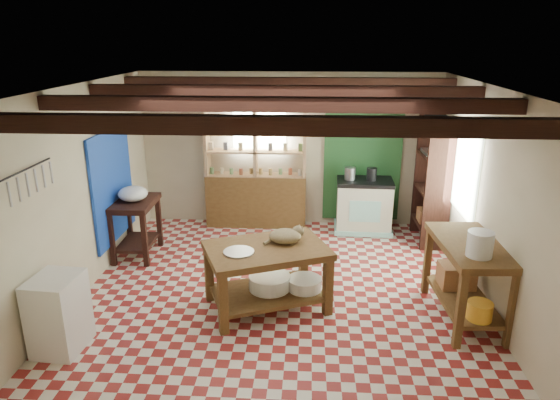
# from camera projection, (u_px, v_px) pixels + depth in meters

# --- Properties ---
(floor) EXTENTS (5.00, 5.00, 0.02)m
(floor) POSITION_uv_depth(u_px,v_px,m) (280.00, 290.00, 6.53)
(floor) COLOR maroon
(floor) RESTS_ON ground
(ceiling) EXTENTS (5.00, 5.00, 0.02)m
(ceiling) POSITION_uv_depth(u_px,v_px,m) (280.00, 86.00, 5.71)
(ceiling) COLOR #3F3F43
(ceiling) RESTS_ON wall_back
(wall_back) EXTENTS (5.00, 0.04, 2.60)m
(wall_back) POSITION_uv_depth(u_px,v_px,m) (289.00, 150.00, 8.48)
(wall_back) COLOR beige
(wall_back) RESTS_ON floor
(wall_front) EXTENTS (5.00, 0.04, 2.60)m
(wall_front) POSITION_uv_depth(u_px,v_px,m) (260.00, 295.00, 3.75)
(wall_front) COLOR beige
(wall_front) RESTS_ON floor
(wall_left) EXTENTS (0.04, 5.00, 2.60)m
(wall_left) POSITION_uv_depth(u_px,v_px,m) (82.00, 191.00, 6.26)
(wall_left) COLOR beige
(wall_left) RESTS_ON floor
(wall_right) EXTENTS (0.04, 5.00, 2.60)m
(wall_right) POSITION_uv_depth(u_px,v_px,m) (488.00, 198.00, 5.97)
(wall_right) COLOR beige
(wall_right) RESTS_ON floor
(ceiling_beams) EXTENTS (5.00, 3.80, 0.15)m
(ceiling_beams) POSITION_uv_depth(u_px,v_px,m) (280.00, 97.00, 5.75)
(ceiling_beams) COLOR black
(ceiling_beams) RESTS_ON ceiling
(blue_wall_patch) EXTENTS (0.04, 1.40, 1.60)m
(blue_wall_patch) POSITION_uv_depth(u_px,v_px,m) (113.00, 186.00, 7.17)
(blue_wall_patch) COLOR #1741B3
(blue_wall_patch) RESTS_ON wall_left
(green_wall_patch) EXTENTS (1.30, 0.04, 2.30)m
(green_wall_patch) POSITION_uv_depth(u_px,v_px,m) (363.00, 154.00, 8.40)
(green_wall_patch) COLOR #205226
(green_wall_patch) RESTS_ON wall_back
(window_back) EXTENTS (0.90, 0.02, 0.80)m
(window_back) POSITION_uv_depth(u_px,v_px,m) (259.00, 127.00, 8.37)
(window_back) COLOR silver
(window_back) RESTS_ON wall_back
(window_right) EXTENTS (0.02, 1.30, 1.20)m
(window_right) POSITION_uv_depth(u_px,v_px,m) (463.00, 169.00, 6.89)
(window_right) COLOR silver
(window_right) RESTS_ON wall_right
(utensil_rail) EXTENTS (0.06, 0.90, 0.28)m
(utensil_rail) POSITION_uv_depth(u_px,v_px,m) (29.00, 181.00, 4.97)
(utensil_rail) COLOR black
(utensil_rail) RESTS_ON wall_left
(pot_rack) EXTENTS (0.86, 0.12, 0.36)m
(pot_rack) POSITION_uv_depth(u_px,v_px,m) (369.00, 102.00, 7.71)
(pot_rack) COLOR black
(pot_rack) RESTS_ON ceiling
(shelving_unit) EXTENTS (1.70, 0.34, 2.20)m
(shelving_unit) POSITION_uv_depth(u_px,v_px,m) (256.00, 164.00, 8.40)
(shelving_unit) COLOR tan
(shelving_unit) RESTS_ON floor
(tall_rack) EXTENTS (0.40, 0.86, 2.00)m
(tall_rack) POSITION_uv_depth(u_px,v_px,m) (432.00, 181.00, 7.78)
(tall_rack) COLOR black
(tall_rack) RESTS_ON floor
(work_table) EXTENTS (1.64, 1.39, 0.79)m
(work_table) POSITION_uv_depth(u_px,v_px,m) (267.00, 277.00, 5.99)
(work_table) COLOR brown
(work_table) RESTS_ON floor
(stove) EXTENTS (0.93, 0.65, 0.89)m
(stove) POSITION_uv_depth(u_px,v_px,m) (364.00, 206.00, 8.35)
(stove) COLOR beige
(stove) RESTS_ON floor
(prep_table) EXTENTS (0.60, 0.86, 0.86)m
(prep_table) POSITION_uv_depth(u_px,v_px,m) (136.00, 228.00, 7.41)
(prep_table) COLOR black
(prep_table) RESTS_ON floor
(white_cabinet) EXTENTS (0.50, 0.58, 0.82)m
(white_cabinet) POSITION_uv_depth(u_px,v_px,m) (59.00, 314.00, 5.18)
(white_cabinet) COLOR white
(white_cabinet) RESTS_ON floor
(right_counter) EXTENTS (0.74, 1.36, 0.95)m
(right_counter) POSITION_uv_depth(u_px,v_px,m) (466.00, 281.00, 5.73)
(right_counter) COLOR brown
(right_counter) RESTS_ON floor
(cat) EXTENTS (0.48, 0.45, 0.17)m
(cat) POSITION_uv_depth(u_px,v_px,m) (285.00, 236.00, 5.96)
(cat) COLOR #9A855A
(cat) RESTS_ON work_table
(steel_tray) EXTENTS (0.46, 0.46, 0.02)m
(steel_tray) POSITION_uv_depth(u_px,v_px,m) (239.00, 252.00, 5.71)
(steel_tray) COLOR #A8A8AF
(steel_tray) RESTS_ON work_table
(basin_large) EXTENTS (0.66, 0.66, 0.18)m
(basin_large) POSITION_uv_depth(u_px,v_px,m) (270.00, 282.00, 6.08)
(basin_large) COLOR white
(basin_large) RESTS_ON work_table
(basin_small) EXTENTS (0.54, 0.54, 0.14)m
(basin_small) POSITION_uv_depth(u_px,v_px,m) (305.00, 284.00, 6.07)
(basin_small) COLOR white
(basin_small) RESTS_ON work_table
(kettle_left) EXTENTS (0.19, 0.19, 0.21)m
(kettle_left) POSITION_uv_depth(u_px,v_px,m) (350.00, 174.00, 8.20)
(kettle_left) COLOR #A8A8AF
(kettle_left) RESTS_ON stove
(kettle_right) EXTENTS (0.17, 0.17, 0.21)m
(kettle_right) POSITION_uv_depth(u_px,v_px,m) (372.00, 174.00, 8.17)
(kettle_right) COLOR black
(kettle_right) RESTS_ON stove
(enamel_bowl) EXTENTS (0.43, 0.43, 0.21)m
(enamel_bowl) POSITION_uv_depth(u_px,v_px,m) (133.00, 194.00, 7.24)
(enamel_bowl) COLOR white
(enamel_bowl) RESTS_ON prep_table
(white_bucket) EXTENTS (0.29, 0.29, 0.27)m
(white_bucket) POSITION_uv_depth(u_px,v_px,m) (480.00, 244.00, 5.21)
(white_bucket) COLOR white
(white_bucket) RESTS_ON right_counter
(wicker_basket) EXTENTS (0.42, 0.35, 0.28)m
(wicker_basket) POSITION_uv_depth(u_px,v_px,m) (456.00, 275.00, 6.04)
(wicker_basket) COLOR #A26B41
(wicker_basket) RESTS_ON right_counter
(yellow_tub) EXTENTS (0.28, 0.28, 0.20)m
(yellow_tub) POSITION_uv_depth(u_px,v_px,m) (480.00, 311.00, 5.34)
(yellow_tub) COLOR gold
(yellow_tub) RESTS_ON right_counter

